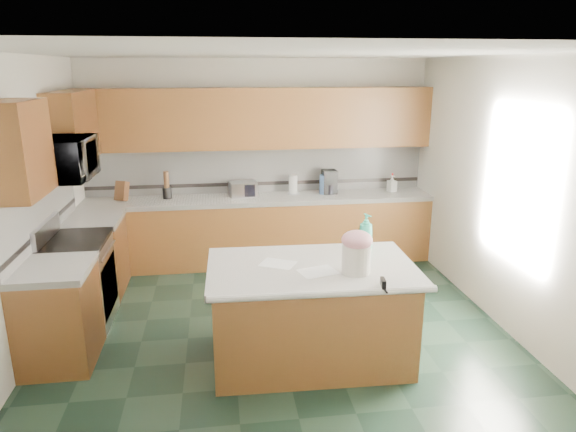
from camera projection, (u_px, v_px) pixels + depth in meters
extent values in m
plane|color=black|center=(278.00, 332.00, 5.19)|extent=(4.60, 4.60, 0.00)
plane|color=white|center=(276.00, 53.00, 4.44)|extent=(4.60, 4.60, 0.00)
cube|color=white|center=(257.00, 161.00, 7.02)|extent=(4.60, 0.04, 2.70)
cube|color=white|center=(331.00, 318.00, 2.61)|extent=(4.60, 0.04, 2.70)
cube|color=white|center=(16.00, 213.00, 4.51)|extent=(0.04, 4.60, 2.70)
cube|color=white|center=(508.00, 195.00, 5.12)|extent=(0.04, 4.60, 2.70)
cube|color=black|center=(260.00, 232.00, 6.97)|extent=(4.60, 0.60, 0.86)
cube|color=white|center=(260.00, 199.00, 6.85)|extent=(4.60, 0.64, 0.06)
cube|color=black|center=(258.00, 118.00, 6.68)|extent=(4.60, 0.33, 0.78)
cube|color=silver|center=(258.00, 169.00, 7.02)|extent=(4.60, 0.02, 0.63)
cube|color=black|center=(258.00, 183.00, 7.07)|extent=(4.60, 0.01, 0.05)
cube|color=black|center=(96.00, 257.00, 6.03)|extent=(0.60, 0.82, 0.86)
cube|color=white|center=(92.00, 220.00, 5.91)|extent=(0.64, 0.82, 0.06)
cube|color=black|center=(59.00, 317.00, 4.58)|extent=(0.60, 0.72, 0.86)
cube|color=white|center=(52.00, 270.00, 4.45)|extent=(0.64, 0.72, 0.06)
cube|color=silver|center=(41.00, 209.00, 5.07)|extent=(0.02, 2.30, 0.63)
cube|color=black|center=(45.00, 227.00, 5.12)|extent=(0.01, 2.30, 0.05)
cube|color=black|center=(72.00, 127.00, 5.73)|extent=(0.33, 1.09, 0.78)
cube|color=black|center=(18.00, 149.00, 4.14)|extent=(0.33, 0.72, 0.78)
cube|color=#B7B7BC|center=(80.00, 283.00, 5.28)|extent=(0.60, 0.76, 0.88)
cube|color=black|center=(109.00, 285.00, 5.33)|extent=(0.02, 0.68, 0.55)
cube|color=black|center=(74.00, 241.00, 5.15)|extent=(0.62, 0.78, 0.04)
cylinder|color=#B7B7BC|center=(108.00, 251.00, 5.23)|extent=(0.02, 0.66, 0.02)
cube|color=#B7B7BC|center=(46.00, 231.00, 5.08)|extent=(0.06, 0.76, 0.18)
imported|color=#B7B7BC|center=(64.00, 159.00, 4.92)|extent=(0.50, 0.73, 0.41)
cube|color=black|center=(311.00, 316.00, 4.61)|extent=(1.73, 1.02, 0.86)
cube|color=white|center=(311.00, 268.00, 4.48)|extent=(1.83, 1.12, 0.06)
cylinder|color=white|center=(324.00, 294.00, 3.97)|extent=(1.81, 0.11, 0.06)
cylinder|color=white|center=(356.00, 259.00, 4.27)|extent=(0.29, 0.29, 0.25)
ellipsoid|color=pink|center=(357.00, 240.00, 4.23)|extent=(0.26, 0.26, 0.16)
cylinder|color=tan|center=(357.00, 234.00, 4.21)|extent=(0.09, 0.03, 0.03)
sphere|color=tan|center=(352.00, 234.00, 4.21)|extent=(0.05, 0.05, 0.05)
sphere|color=tan|center=(362.00, 234.00, 4.22)|extent=(0.05, 0.05, 0.05)
imported|color=#2EB89A|center=(366.00, 232.00, 4.79)|extent=(0.18, 0.18, 0.35)
cube|color=white|center=(318.00, 272.00, 4.32)|extent=(0.36, 0.31, 0.00)
cube|color=white|center=(278.00, 264.00, 4.50)|extent=(0.36, 0.33, 0.00)
cube|color=black|center=(383.00, 285.00, 4.04)|extent=(0.05, 0.11, 0.10)
cylinder|color=black|center=(385.00, 291.00, 3.98)|extent=(0.02, 0.08, 0.02)
cube|color=#472814|center=(122.00, 191.00, 6.62)|extent=(0.20, 0.23, 0.27)
cylinder|color=black|center=(167.00, 193.00, 6.73)|extent=(0.12, 0.12, 0.15)
cylinder|color=#472814|center=(166.00, 179.00, 6.68)|extent=(0.07, 0.07, 0.22)
cube|color=#B7B7BC|center=(243.00, 189.00, 6.83)|extent=(0.38, 0.29, 0.20)
cube|color=black|center=(243.00, 191.00, 6.72)|extent=(0.31, 0.01, 0.16)
cylinder|color=white|center=(293.00, 185.00, 6.96)|extent=(0.12, 0.12, 0.26)
cylinder|color=#B7B7BC|center=(293.00, 193.00, 6.99)|extent=(0.17, 0.17, 0.01)
cylinder|color=#5D8CD3|center=(325.00, 184.00, 6.98)|extent=(0.16, 0.16, 0.26)
cylinder|color=#5D8CD3|center=(325.00, 174.00, 6.94)|extent=(0.07, 0.07, 0.04)
cube|color=black|center=(329.00, 182.00, 7.00)|extent=(0.19, 0.21, 0.32)
cylinder|color=black|center=(330.00, 189.00, 6.98)|extent=(0.13, 0.13, 0.13)
imported|color=white|center=(392.00, 183.00, 7.10)|extent=(0.13, 0.13, 0.23)
cylinder|color=red|center=(393.00, 174.00, 7.06)|extent=(0.02, 0.02, 0.03)
cube|color=white|center=(518.00, 185.00, 4.88)|extent=(0.02, 1.40, 1.10)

